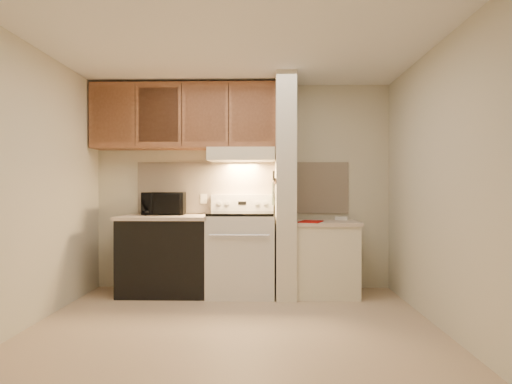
{
  "coord_description": "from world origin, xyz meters",
  "views": [
    {
      "loc": [
        0.28,
        -3.78,
        1.21
      ],
      "look_at": [
        0.18,
        0.75,
        1.19
      ],
      "focal_mm": 30.0,
      "sensor_mm": 36.0,
      "label": 1
    }
  ],
  "objects": [
    {
      "name": "knife_blade_c",
      "position": [
        0.38,
        1.1,
        1.2
      ],
      "size": [
        0.01,
        0.04,
        0.2
      ],
      "primitive_type": "cube",
      "color": "silver",
      "rests_on": "knife_strip"
    },
    {
      "name": "outlet",
      "position": [
        -0.48,
        1.48,
        1.1
      ],
      "size": [
        0.08,
        0.01,
        0.12
      ],
      "primitive_type": "cube",
      "color": "beige",
      "rests_on": "backsplash"
    },
    {
      "name": "spoon_rest",
      "position": [
        -1.06,
        1.36,
        0.92
      ],
      "size": [
        0.23,
        0.13,
        0.02
      ],
      "primitive_type": "cube",
      "rotation": [
        0.0,
        0.0,
        0.26
      ],
      "color": "black",
      "rests_on": "left_countertop"
    },
    {
      "name": "backsplash",
      "position": [
        0.0,
        1.49,
        1.24
      ],
      "size": [
        2.6,
        0.02,
        0.63
      ],
      "primitive_type": "cube",
      "color": "#F7E2C7",
      "rests_on": "wall_back"
    },
    {
      "name": "range_knob_right_inner",
      "position": [
        0.18,
        1.4,
        1.05
      ],
      "size": [
        0.05,
        0.02,
        0.05
      ],
      "primitive_type": "cylinder",
      "rotation": [
        1.57,
        0.0,
        0.0
      ],
      "color": "silver",
      "rests_on": "range_backguard"
    },
    {
      "name": "teal_jar",
      "position": [
        -0.83,
        1.39,
        0.96
      ],
      "size": [
        0.11,
        0.11,
        0.09
      ],
      "primitive_type": "cylinder",
      "rotation": [
        0.0,
        0.0,
        -0.42
      ],
      "color": "#306969",
      "rests_on": "left_countertop"
    },
    {
      "name": "upper_cabinets",
      "position": [
        -0.69,
        1.32,
        2.08
      ],
      "size": [
        2.18,
        0.33,
        0.77
      ],
      "primitive_type": "cube",
      "color": "#955C3C",
      "rests_on": "wall_back"
    },
    {
      "name": "knife_handle_c",
      "position": [
        0.38,
        1.1,
        1.37
      ],
      "size": [
        0.02,
        0.02,
        0.1
      ],
      "primitive_type": "cylinder",
      "color": "black",
      "rests_on": "knife_strip"
    },
    {
      "name": "range_backguard",
      "position": [
        0.0,
        1.44,
        1.05
      ],
      "size": [
        0.76,
        0.08,
        0.2
      ],
      "primitive_type": "cube",
      "color": "silver",
      "rests_on": "range_body"
    },
    {
      "name": "knife_blade_a",
      "position": [
        0.38,
        0.94,
        1.22
      ],
      "size": [
        0.01,
        0.03,
        0.16
      ],
      "primitive_type": "cube",
      "color": "silver",
      "rests_on": "knife_strip"
    },
    {
      "name": "ceiling",
      "position": [
        0.0,
        0.0,
        2.5
      ],
      "size": [
        3.6,
        3.6,
        0.0
      ],
      "primitive_type": "plane",
      "rotation": [
        3.14,
        0.0,
        0.0
      ],
      "color": "white",
      "rests_on": "wall_back"
    },
    {
      "name": "wall_left",
      "position": [
        -1.8,
        0.0,
        1.25
      ],
      "size": [
        0.02,
        3.0,
        2.5
      ],
      "primitive_type": "cube",
      "color": "beige",
      "rests_on": "floor"
    },
    {
      "name": "knife_handle_b",
      "position": [
        0.38,
        1.03,
        1.37
      ],
      "size": [
        0.02,
        0.02,
        0.1
      ],
      "primitive_type": "cylinder",
      "color": "black",
      "rests_on": "knife_strip"
    },
    {
      "name": "cab_gap_b",
      "position": [
        -0.69,
        1.16,
        2.08
      ],
      "size": [
        0.01,
        0.01,
        0.73
      ],
      "primitive_type": "cube",
      "color": "black",
      "rests_on": "upper_cabinets"
    },
    {
      "name": "knife_blade_e",
      "position": [
        0.38,
        1.25,
        1.21
      ],
      "size": [
        0.01,
        0.04,
        0.18
      ],
      "primitive_type": "cube",
      "color": "silver",
      "rests_on": "knife_strip"
    },
    {
      "name": "knife_handle_e",
      "position": [
        0.38,
        1.26,
        1.37
      ],
      "size": [
        0.02,
        0.02,
        0.1
      ],
      "primitive_type": "cylinder",
      "color": "black",
      "rests_on": "knife_strip"
    },
    {
      "name": "dishwasher_front",
      "position": [
        -0.88,
        1.17,
        0.43
      ],
      "size": [
        1.0,
        0.63,
        0.87
      ],
      "primitive_type": "cube",
      "color": "black",
      "rests_on": "floor"
    },
    {
      "name": "cab_door_a",
      "position": [
        -1.51,
        1.17,
        2.08
      ],
      "size": [
        0.46,
        0.01,
        0.63
      ],
      "primitive_type": "cube",
      "color": "#955C3C",
      "rests_on": "upper_cabinets"
    },
    {
      "name": "right_cab_base",
      "position": [
        0.97,
        1.15,
        0.4
      ],
      "size": [
        0.7,
        0.6,
        0.81
      ],
      "primitive_type": "cube",
      "color": "beige",
      "rests_on": "floor"
    },
    {
      "name": "range_knob_left_inner",
      "position": [
        -0.18,
        1.4,
        1.05
      ],
      "size": [
        0.05,
        0.02,
        0.05
      ],
      "primitive_type": "cylinder",
      "rotation": [
        1.57,
        0.0,
        0.0
      ],
      "color": "silver",
      "rests_on": "range_backguard"
    },
    {
      "name": "right_countertop",
      "position": [
        0.97,
        1.15,
        0.83
      ],
      "size": [
        0.74,
        0.64,
        0.04
      ],
      "primitive_type": "cube",
      "color": "beige",
      "rests_on": "right_cab_base"
    },
    {
      "name": "range_knob_left_outer",
      "position": [
        -0.28,
        1.4,
        1.05
      ],
      "size": [
        0.05,
        0.02,
        0.05
      ],
      "primitive_type": "cylinder",
      "rotation": [
        1.57,
        0.0,
        0.0
      ],
      "color": "silver",
      "rests_on": "range_backguard"
    },
    {
      "name": "red_folder",
      "position": [
        0.79,
        1.0,
        0.86
      ],
      "size": [
        0.31,
        0.36,
        0.01
      ],
      "primitive_type": "cube",
      "rotation": [
        0.0,
        0.0,
        -0.34
      ],
      "color": "#A50C07",
      "rests_on": "right_countertop"
    },
    {
      "name": "range_hood",
      "position": [
        0.0,
        1.28,
        1.62
      ],
      "size": [
        0.78,
        0.44,
        0.15
      ],
      "primitive_type": "cube",
      "color": "beige",
      "rests_on": "upper_cabinets"
    },
    {
      "name": "knife_handle_a",
      "position": [
        0.38,
        0.94,
        1.37
      ],
      "size": [
        0.02,
        0.02,
        0.1
      ],
      "primitive_type": "cylinder",
      "color": "black",
      "rests_on": "knife_strip"
    },
    {
      "name": "cab_gap_a",
      "position": [
        -1.23,
        1.16,
        2.08
      ],
      "size": [
        0.01,
        0.01,
        0.73
      ],
      "primitive_type": "cube",
      "color": "black",
      "rests_on": "upper_cabinets"
    },
    {
      "name": "floor",
      "position": [
        0.0,
        0.0,
        0.0
      ],
      "size": [
        3.6,
        3.6,
        0.0
      ],
      "primitive_type": "plane",
      "color": "tan",
      "rests_on": "ground"
    },
    {
      "name": "knife_blade_d",
      "position": [
        0.38,
        1.18,
        1.22
      ],
      "size": [
        0.01,
        0.04,
        0.16
      ],
      "primitive_type": "cube",
      "color": "silver",
      "rests_on": "knife_strip"
    },
    {
      "name": "oven_handle",
      "position": [
        0.0,
        0.8,
        0.72
      ],
      "size": [
        0.65,
        0.02,
        0.02
      ],
      "primitive_type": "cylinder",
      "rotation": [
        0.0,
        1.57,
        0.0
      ],
      "color": "silver",
      "rests_on": "range_body"
    },
    {
      "name": "left_countertop",
      "position": [
        -0.88,
        1.17,
        0.89
      ],
      "size": [
        1.04,
        0.67,
        0.04
      ],
      "primitive_type": "cube",
      "color": "beige",
      "rests_on": "dishwasher_front"
    },
    {
      "name": "cab_door_d",
      "position": [
        0.13,
        1.17,
        2.08
      ],
      "size": [
        0.46,
        0.01,
        0.63
      ],
      "primitive_type": "cube",
      "color": "#955C3C",
      "rests_on": "upper_cabinets"
    },
    {
      "name": "pillar_trim",
      "position": [
        0.39,
        1.15,
        1.3
      ],
      "size": [
        0.01,
        0.7,
        0.04
      ],
      "primitive_type": "cube",
      "color": "#955C3C",
      "rests_on": "partition_pillar"
    },
    {
      "name": "knife_blade_b",
      "position": [
        0.38,
        1.03,
        1.21
      ],
      "size": [
        0.01,
        0.04,
        0.18
      ],
      "primitive_type": "cube",
      "color": "silver",
      "rests_on": "knife_strip"
    },
    {
      "name": "wall_back",
      "position": [
        0.0,
        1.5,
        1.25
      ],
      "size": [
        3.6,
        2.5,
        0.02
      ],
      "primitive_type": "cube",
      "rotation": [
        1.57,
        0.0,
        0.0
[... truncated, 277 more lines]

